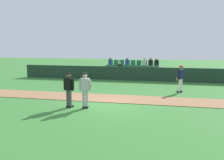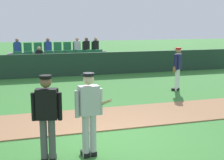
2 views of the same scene
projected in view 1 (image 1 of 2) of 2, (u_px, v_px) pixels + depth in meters
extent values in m
plane|color=#387A33|center=(105.00, 105.00, 12.82)|extent=(80.00, 80.00, 0.00)
cube|color=#9E704C|center=(111.00, 98.00, 14.27)|extent=(28.00, 2.12, 0.03)
cube|color=#1E3828|center=(130.00, 74.00, 21.46)|extent=(20.00, 0.16, 1.19)
cube|color=slate|center=(132.00, 76.00, 22.93)|extent=(5.55, 2.10, 0.30)
cube|color=slate|center=(132.00, 73.00, 22.47)|extent=(5.45, 0.85, 0.40)
cube|color=#237542|center=(108.00, 70.00, 22.81)|extent=(0.44, 0.40, 0.08)
cube|color=#237542|center=(109.00, 67.00, 22.98)|extent=(0.44, 0.08, 0.50)
cube|color=#237542|center=(114.00, 70.00, 22.69)|extent=(0.44, 0.40, 0.08)
cube|color=#237542|center=(114.00, 67.00, 22.86)|extent=(0.44, 0.08, 0.50)
cube|color=#237542|center=(120.00, 70.00, 22.57)|extent=(0.44, 0.40, 0.08)
cube|color=#237542|center=(120.00, 68.00, 22.75)|extent=(0.44, 0.08, 0.50)
cube|color=black|center=(120.00, 67.00, 22.58)|extent=(0.32, 0.22, 0.52)
sphere|color=tan|center=(120.00, 63.00, 22.52)|extent=(0.20, 0.20, 0.20)
cube|color=#237542|center=(126.00, 71.00, 22.45)|extent=(0.44, 0.40, 0.08)
cube|color=#237542|center=(126.00, 68.00, 22.63)|extent=(0.44, 0.08, 0.50)
cube|color=#237542|center=(131.00, 71.00, 22.33)|extent=(0.44, 0.40, 0.08)
cube|color=#237542|center=(132.00, 68.00, 22.51)|extent=(0.44, 0.08, 0.50)
cube|color=#237542|center=(137.00, 71.00, 22.22)|extent=(0.44, 0.40, 0.08)
cube|color=#237542|center=(138.00, 68.00, 22.39)|extent=(0.44, 0.08, 0.50)
cube|color=#237542|center=(144.00, 71.00, 22.10)|extent=(0.44, 0.40, 0.08)
cube|color=#237542|center=(144.00, 68.00, 22.27)|extent=(0.44, 0.08, 0.50)
cube|color=#237542|center=(150.00, 71.00, 21.98)|extent=(0.44, 0.40, 0.08)
cube|color=#237542|center=(150.00, 68.00, 22.16)|extent=(0.44, 0.08, 0.50)
cube|color=#237542|center=(156.00, 71.00, 21.86)|extent=(0.44, 0.40, 0.08)
cube|color=#237542|center=(156.00, 68.00, 22.04)|extent=(0.44, 0.08, 0.50)
cube|color=slate|center=(133.00, 68.00, 23.23)|extent=(5.45, 0.85, 0.40)
cube|color=#237542|center=(110.00, 65.00, 23.57)|extent=(0.44, 0.40, 0.08)
cube|color=#237542|center=(111.00, 62.00, 23.75)|extent=(0.44, 0.08, 0.50)
cube|color=#263F99|center=(110.00, 62.00, 23.57)|extent=(0.32, 0.22, 0.52)
sphere|color=#9E7051|center=(110.00, 58.00, 23.52)|extent=(0.20, 0.20, 0.20)
cube|color=#237542|center=(116.00, 65.00, 23.45)|extent=(0.44, 0.40, 0.08)
cube|color=#237542|center=(116.00, 62.00, 23.63)|extent=(0.44, 0.08, 0.50)
cube|color=#237542|center=(121.00, 65.00, 23.33)|extent=(0.44, 0.40, 0.08)
cube|color=#237542|center=(122.00, 63.00, 23.51)|extent=(0.44, 0.08, 0.50)
cube|color=#237542|center=(127.00, 65.00, 23.22)|extent=(0.44, 0.40, 0.08)
cube|color=#237542|center=(127.00, 63.00, 23.39)|extent=(0.44, 0.08, 0.50)
cube|color=#263F99|center=(127.00, 62.00, 23.22)|extent=(0.32, 0.22, 0.52)
sphere|color=#9E7051|center=(127.00, 59.00, 23.17)|extent=(0.20, 0.20, 0.20)
cube|color=#237542|center=(133.00, 66.00, 23.10)|extent=(0.44, 0.40, 0.08)
cube|color=#237542|center=(133.00, 63.00, 23.27)|extent=(0.44, 0.08, 0.50)
cube|color=#237542|center=(139.00, 66.00, 22.98)|extent=(0.44, 0.40, 0.08)
cube|color=#237542|center=(139.00, 63.00, 23.15)|extent=(0.44, 0.08, 0.50)
cube|color=#237542|center=(144.00, 66.00, 22.86)|extent=(0.44, 0.40, 0.08)
cube|color=#237542|center=(145.00, 63.00, 23.04)|extent=(0.44, 0.08, 0.50)
cube|color=silver|center=(145.00, 63.00, 22.87)|extent=(0.32, 0.22, 0.52)
sphere|color=tan|center=(145.00, 59.00, 22.81)|extent=(0.20, 0.20, 0.20)
cube|color=#237542|center=(150.00, 66.00, 22.74)|extent=(0.44, 0.40, 0.08)
cube|color=#237542|center=(151.00, 63.00, 22.92)|extent=(0.44, 0.08, 0.50)
cube|color=black|center=(151.00, 63.00, 22.75)|extent=(0.32, 0.22, 0.52)
sphere|color=brown|center=(151.00, 59.00, 22.70)|extent=(0.20, 0.20, 0.20)
cube|color=#237542|center=(156.00, 66.00, 22.62)|extent=(0.44, 0.40, 0.08)
cube|color=#237542|center=(157.00, 63.00, 22.80)|extent=(0.44, 0.08, 0.50)
cube|color=black|center=(157.00, 63.00, 22.63)|extent=(0.32, 0.22, 0.52)
sphere|color=tan|center=(157.00, 59.00, 22.58)|extent=(0.20, 0.20, 0.20)
cylinder|color=#B2B2B2|center=(84.00, 99.00, 12.04)|extent=(0.14, 0.14, 0.90)
cylinder|color=#B2B2B2|center=(87.00, 99.00, 12.03)|extent=(0.14, 0.14, 0.90)
cube|color=black|center=(84.00, 107.00, 12.16)|extent=(0.15, 0.27, 0.10)
cube|color=black|center=(87.00, 107.00, 12.15)|extent=(0.15, 0.27, 0.10)
cube|color=#B2B2B2|center=(85.00, 84.00, 11.93)|extent=(0.43, 0.27, 0.60)
cylinder|color=#B2B2B2|center=(80.00, 85.00, 11.96)|extent=(0.09, 0.09, 0.55)
cylinder|color=#B2B2B2|center=(90.00, 85.00, 11.92)|extent=(0.09, 0.09, 0.55)
sphere|color=beige|center=(85.00, 76.00, 11.87)|extent=(0.22, 0.22, 0.22)
cylinder|color=black|center=(85.00, 74.00, 11.85)|extent=(0.23, 0.23, 0.06)
cube|color=black|center=(85.00, 74.00, 11.96)|extent=(0.19, 0.14, 0.02)
cylinder|color=tan|center=(91.00, 87.00, 12.03)|extent=(0.39, 0.75, 0.41)
cylinder|color=#4C4C4C|center=(68.00, 99.00, 12.21)|extent=(0.14, 0.14, 0.90)
cylinder|color=#4C4C4C|center=(70.00, 99.00, 12.14)|extent=(0.14, 0.14, 0.90)
cube|color=black|center=(69.00, 106.00, 12.32)|extent=(0.17, 0.28, 0.10)
cube|color=black|center=(71.00, 106.00, 12.25)|extent=(0.17, 0.28, 0.10)
cube|color=black|center=(69.00, 84.00, 12.07)|extent=(0.44, 0.30, 0.60)
cylinder|color=black|center=(64.00, 85.00, 12.18)|extent=(0.09, 0.09, 0.55)
cylinder|color=black|center=(73.00, 85.00, 11.97)|extent=(0.09, 0.09, 0.55)
sphere|color=brown|center=(68.00, 75.00, 12.00)|extent=(0.22, 0.22, 0.22)
cylinder|color=black|center=(68.00, 73.00, 11.99)|extent=(0.23, 0.23, 0.06)
cube|color=black|center=(70.00, 74.00, 12.08)|extent=(0.20, 0.16, 0.02)
cube|color=black|center=(70.00, 84.00, 12.18)|extent=(0.45, 0.17, 0.56)
cylinder|color=white|center=(180.00, 86.00, 16.00)|extent=(0.14, 0.14, 0.90)
cylinder|color=white|center=(181.00, 86.00, 16.09)|extent=(0.14, 0.14, 0.90)
cube|color=black|center=(179.00, 92.00, 16.11)|extent=(0.27, 0.27, 0.10)
cube|color=black|center=(180.00, 91.00, 16.20)|extent=(0.27, 0.27, 0.10)
cube|color=#191E47|center=(181.00, 74.00, 15.94)|extent=(0.44, 0.44, 0.60)
cylinder|color=#191E47|center=(178.00, 75.00, 15.81)|extent=(0.09, 0.09, 0.55)
cylinder|color=#191E47|center=(183.00, 75.00, 16.08)|extent=(0.09, 0.09, 0.55)
sphere|color=#9E7051|center=(181.00, 68.00, 15.88)|extent=(0.22, 0.22, 0.22)
cylinder|color=#B21919|center=(181.00, 66.00, 15.86)|extent=(0.23, 0.23, 0.06)
cube|color=#B21919|center=(180.00, 67.00, 15.95)|extent=(0.21, 0.21, 0.02)
ellipsoid|color=brown|center=(177.00, 79.00, 15.88)|extent=(0.23, 0.23, 0.28)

